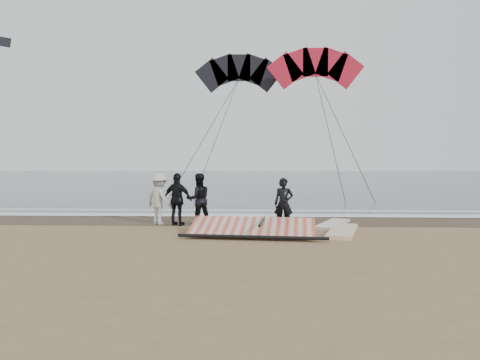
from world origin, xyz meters
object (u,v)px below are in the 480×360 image
(man_main, at_px, (284,204))
(board_white, at_px, (343,231))
(sail_rig, at_px, (250,229))
(board_cream, at_px, (332,224))

(man_main, bearing_deg, board_white, -11.90)
(man_main, bearing_deg, sail_rig, -129.42)
(board_white, xyz_separation_m, board_cream, (-0.07, 1.54, -0.01))
(man_main, xyz_separation_m, board_cream, (1.75, 0.98, -0.80))
(board_white, distance_m, sail_rig, 2.95)
(sail_rig, bearing_deg, man_main, 45.63)
(board_white, relative_size, sail_rig, 0.64)
(man_main, distance_m, sail_rig, 1.67)
(board_cream, height_order, sail_rig, sail_rig)
(man_main, relative_size, board_cream, 0.71)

